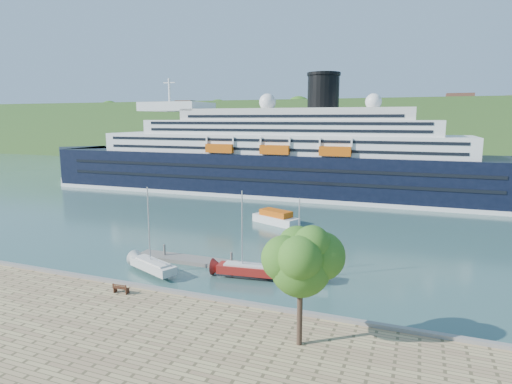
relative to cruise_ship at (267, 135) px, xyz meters
name	(u,v)px	position (x,y,z in m)	size (l,w,h in m)	color
ground	(147,297)	(8.88, -59.33, -13.32)	(400.00, 400.00, 0.00)	#294A47
far_hillside	(359,131)	(8.88, 85.67, -1.32)	(400.00, 50.00, 24.00)	#2D5A24
quay_coping	(145,287)	(8.88, -59.53, -12.17)	(220.00, 0.50, 0.30)	slate
cruise_ship	(267,135)	(0.00, 0.00, 0.00)	(118.64, 17.28, 26.64)	black
park_bench	(121,288)	(7.50, -61.28, -11.82)	(1.57, 0.64, 1.01)	#4F2816
promenade_tree	(300,281)	(25.27, -64.19, -7.57)	(5.74, 5.74, 9.51)	#32651A
floating_pontoon	(214,263)	(10.73, -48.70, -13.10)	(20.11, 2.46, 0.45)	slate
sailboat_white_near	(152,234)	(5.82, -53.80, -8.71)	(7.14, 1.98, 9.22)	silver
sailboat_red	(247,237)	(15.88, -51.15, -8.79)	(7.01, 1.95, 9.06)	maroon
sailboat_white_far	(303,242)	(21.61, -49.55, -9.12)	(6.51, 1.81, 8.41)	silver
tender_launch	(276,217)	(11.14, -27.06, -12.20)	(8.11, 2.77, 2.24)	#C4510B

